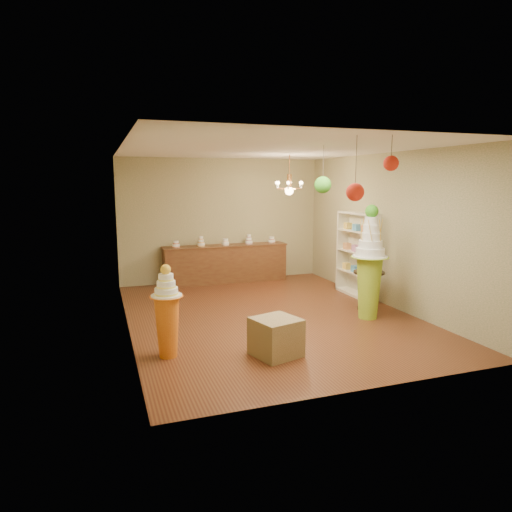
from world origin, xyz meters
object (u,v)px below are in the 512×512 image
object	(u,v)px
pedestal_green	(369,272)
sideboard	(226,263)
pedestal_orange	(167,319)
round_table	(369,285)

from	to	relation	value
pedestal_green	sideboard	distance (m)	4.09
pedestal_green	pedestal_orange	xyz separation A→B (m)	(-3.69, -0.67, -0.29)
pedestal_orange	round_table	distance (m)	4.16
pedestal_orange	round_table	xyz separation A→B (m)	(4.00, 1.15, -0.07)
pedestal_green	sideboard	bearing A→B (deg)	113.69
pedestal_green	sideboard	xyz separation A→B (m)	(-1.64, 3.73, -0.36)
round_table	pedestal_orange	bearing A→B (deg)	-163.91
round_table	sideboard	bearing A→B (deg)	120.99
pedestal_orange	sideboard	world-z (taller)	pedestal_orange
pedestal_green	pedestal_orange	world-z (taller)	pedestal_green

